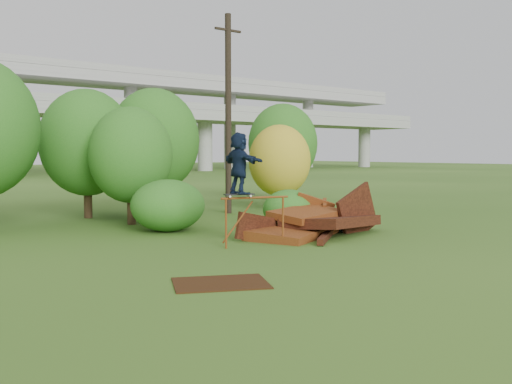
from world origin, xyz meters
TOP-DOWN VIEW (x-y plane):
  - ground at (0.00, 0.00)m, footprint 240.00×240.00m
  - scrap_pile at (2.04, 2.39)m, footprint 5.86×3.67m
  - grind_rail at (-1.01, 1.79)m, footprint 2.05×0.66m
  - skateboard at (-1.48, 1.93)m, footprint 0.93×0.49m
  - skater at (-1.48, 1.93)m, footprint 0.56×1.67m
  - flat_plate at (-4.57, -1.49)m, footprint 2.41×2.15m
  - tree_1 at (-1.94, 11.97)m, footprint 3.91×3.91m
  - tree_2 at (-1.50, 8.83)m, footprint 3.22×3.22m
  - tree_3 at (1.20, 11.89)m, footprint 4.10×4.10m
  - tree_4 at (6.47, 9.26)m, footprint 2.97×2.97m
  - tree_5 at (10.02, 13.07)m, footprint 3.94×3.94m
  - shrub_left at (-1.38, 6.23)m, footprint 2.66×2.46m
  - shrub_right at (2.56, 4.24)m, footprint 2.01×1.85m
  - utility_pole at (3.82, 9.76)m, footprint 1.40×0.28m

SIDE VIEW (x-z plane):
  - ground at x=0.00m, z-range 0.00..0.00m
  - flat_plate at x=-4.57m, z-range 0.00..0.03m
  - scrap_pile at x=2.04m, z-range -0.70..1.49m
  - shrub_right at x=2.56m, z-range 0.00..1.43m
  - shrub_left at x=-1.38m, z-range 0.00..1.84m
  - grind_rail at x=-1.01m, z-range 0.31..1.80m
  - skateboard at x=-1.48m, z-range 1.52..1.61m
  - tree_4 at x=6.47m, z-range 0.34..4.44m
  - skater at x=-1.48m, z-range 1.58..3.37m
  - tree_2 at x=-1.50m, z-range 0.41..4.94m
  - tree_1 at x=-1.94m, z-range 0.47..5.91m
  - tree_5 at x=10.02m, z-range 0.50..6.03m
  - tree_3 at x=1.20m, z-range 0.48..6.17m
  - utility_pole at x=3.82m, z-range 0.07..9.05m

